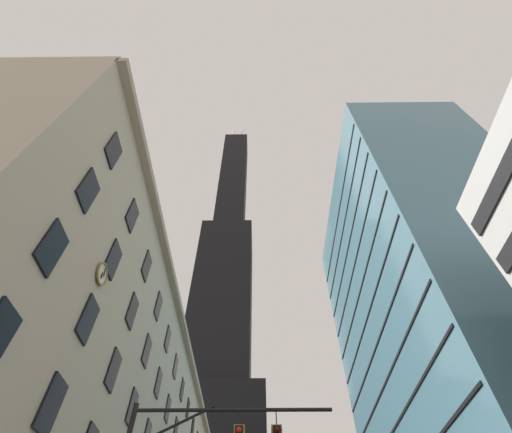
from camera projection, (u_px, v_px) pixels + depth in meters
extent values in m
cube|color=tan|center=(191.00, 363.00, 45.15)|extent=(0.70, 72.11, 0.60)
cube|color=black|center=(51.00, 405.00, 15.00)|extent=(0.14, 1.40, 2.20)
cube|color=black|center=(52.00, 247.00, 15.13)|extent=(0.14, 1.40, 2.20)
cube|color=black|center=(88.00, 319.00, 18.27)|extent=(0.14, 1.40, 2.20)
cube|color=black|center=(113.00, 370.00, 21.40)|extent=(0.14, 1.40, 2.20)
cube|color=black|center=(132.00, 407.00, 24.54)|extent=(0.14, 1.40, 2.20)
cube|color=black|center=(88.00, 190.00, 18.41)|extent=(0.14, 1.40, 2.20)
cube|color=black|center=(113.00, 259.00, 21.54)|extent=(0.14, 1.40, 2.20)
cube|color=black|center=(132.00, 311.00, 24.68)|extent=(0.14, 1.40, 2.20)
cube|color=black|center=(147.00, 351.00, 27.81)|extent=(0.14, 1.40, 2.20)
cube|color=black|center=(158.00, 383.00, 30.94)|extent=(0.14, 1.40, 2.20)
cube|color=black|center=(168.00, 409.00, 34.08)|extent=(0.14, 1.40, 2.20)
cube|color=black|center=(176.00, 430.00, 37.21)|extent=(0.14, 1.40, 2.20)
cube|color=black|center=(113.00, 150.00, 21.68)|extent=(0.14, 1.40, 2.20)
cube|color=black|center=(132.00, 215.00, 24.81)|extent=(0.14, 1.40, 2.20)
cube|color=black|center=(147.00, 266.00, 27.95)|extent=(0.14, 1.40, 2.20)
cube|color=black|center=(158.00, 306.00, 31.08)|extent=(0.14, 1.40, 2.20)
cube|color=black|center=(168.00, 339.00, 34.22)|extent=(0.14, 1.40, 2.20)
cube|color=black|center=(175.00, 366.00, 37.35)|extent=(0.14, 1.40, 2.20)
cube|color=black|center=(182.00, 390.00, 40.48)|extent=(0.14, 1.40, 2.20)
cube|color=black|center=(188.00, 409.00, 43.62)|extent=(0.14, 1.40, 2.20)
cube|color=black|center=(193.00, 427.00, 46.75)|extent=(0.14, 1.40, 2.20)
torus|color=olive|center=(102.00, 274.00, 19.86)|extent=(0.12, 1.32, 1.32)
cylinder|color=silver|center=(102.00, 274.00, 19.86)|extent=(0.05, 1.14, 1.14)
cube|color=black|center=(102.00, 276.00, 19.72)|extent=(0.03, 0.16, 0.35)
cube|color=black|center=(105.00, 272.00, 20.09)|extent=(0.03, 0.26, 0.49)
cube|color=black|center=(223.00, 304.00, 129.58)|extent=(20.49, 20.49, 69.66)
cube|color=black|center=(233.00, 183.00, 190.64)|extent=(13.17, 13.17, 87.07)
cylinder|color=silver|center=(233.00, 136.00, 232.72)|extent=(1.20, 1.20, 20.91)
cylinder|color=silver|center=(241.00, 136.00, 232.69)|extent=(1.20, 1.20, 20.91)
cube|color=black|center=(511.00, 160.00, 18.91)|extent=(0.16, 9.70, 1.10)
cube|color=teal|center=(436.00, 324.00, 43.55)|extent=(16.21, 33.46, 54.50)
cube|color=black|center=(397.00, 424.00, 34.83)|extent=(0.12, 32.46, 0.24)
cube|color=black|center=(385.00, 383.00, 37.95)|extent=(0.12, 32.46, 0.24)
cube|color=black|center=(376.00, 349.00, 41.07)|extent=(0.12, 32.46, 0.24)
cube|color=black|center=(367.00, 319.00, 44.18)|extent=(0.12, 32.46, 0.24)
cube|color=black|center=(360.00, 293.00, 47.30)|extent=(0.12, 32.46, 0.24)
cube|color=black|center=(353.00, 270.00, 50.42)|extent=(0.12, 32.46, 0.24)
cube|color=black|center=(348.00, 250.00, 53.53)|extent=(0.12, 32.46, 0.24)
cube|color=black|center=(343.00, 232.00, 56.65)|extent=(0.12, 32.46, 0.24)
cube|color=black|center=(338.00, 216.00, 59.77)|extent=(0.12, 32.46, 0.24)
cylinder|color=black|center=(233.00, 410.00, 13.94)|extent=(7.60, 0.14, 0.14)
cylinder|color=black|center=(171.00, 427.00, 13.49)|extent=(3.12, 0.10, 1.58)
cylinder|color=black|center=(240.00, 418.00, 13.71)|extent=(0.04, 0.04, 0.60)
sphere|color=red|center=(239.00, 430.00, 13.24)|extent=(0.20, 0.20, 0.20)
cylinder|color=black|center=(276.00, 418.00, 13.70)|extent=(0.04, 0.04, 0.60)
sphere|color=#450808|center=(277.00, 430.00, 13.23)|extent=(0.20, 0.20, 0.20)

